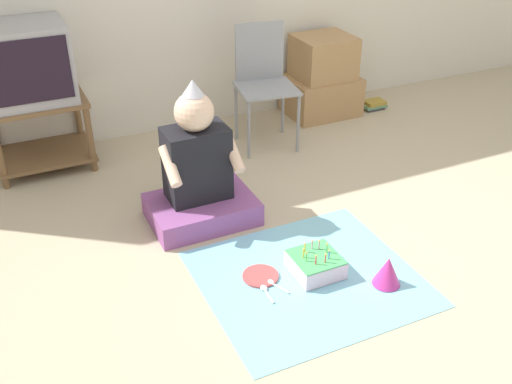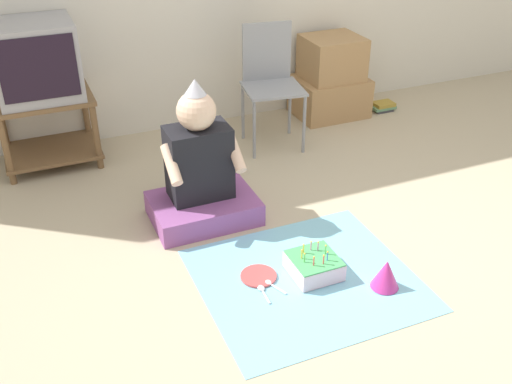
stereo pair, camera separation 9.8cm
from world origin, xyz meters
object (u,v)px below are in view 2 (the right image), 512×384
(tv, at_px, (35,60))
(party_hat_blue, at_px, (386,274))
(person_seated, at_px, (201,175))
(cardboard_box_stack, at_px, (331,80))
(paper_plate, at_px, (259,276))
(folding_chair, at_px, (270,77))
(book_pile, at_px, (383,106))
(birthday_cake, at_px, (314,265))

(tv, bearing_deg, party_hat_blue, -56.55)
(person_seated, bearing_deg, cardboard_box_stack, 36.48)
(person_seated, height_order, paper_plate, person_seated)
(folding_chair, xyz_separation_m, book_pile, (1.12, 0.16, -0.47))
(folding_chair, bearing_deg, book_pile, 8.30)
(tv, relative_size, party_hat_blue, 3.31)
(cardboard_box_stack, height_order, person_seated, person_seated)
(birthday_cake, distance_m, party_hat_blue, 0.37)
(cardboard_box_stack, bearing_deg, folding_chair, -157.49)
(birthday_cake, bearing_deg, tv, 120.63)
(tv, height_order, folding_chair, tv)
(cardboard_box_stack, distance_m, party_hat_blue, 2.25)
(tv, distance_m, paper_plate, 2.08)
(paper_plate, bearing_deg, party_hat_blue, -29.83)
(tv, bearing_deg, person_seated, -55.83)
(party_hat_blue, bearing_deg, folding_chair, 84.66)
(tv, height_order, paper_plate, tv)
(book_pile, distance_m, person_seated, 2.18)
(cardboard_box_stack, height_order, book_pile, cardboard_box_stack)
(folding_chair, distance_m, birthday_cake, 1.70)
(person_seated, height_order, birthday_cake, person_seated)
(folding_chair, relative_size, party_hat_blue, 5.48)
(tv, bearing_deg, paper_plate, -65.15)
(cardboard_box_stack, xyz_separation_m, person_seated, (-1.47, -1.09, -0.01))
(folding_chair, bearing_deg, person_seated, -134.83)
(cardboard_box_stack, bearing_deg, party_hat_blue, -111.74)
(folding_chair, xyz_separation_m, party_hat_blue, (-0.17, -1.81, -0.42))
(tv, xyz_separation_m, paper_plate, (0.82, -1.77, -0.73))
(person_seated, height_order, party_hat_blue, person_seated)
(folding_chair, distance_m, person_seated, 1.17)
(book_pile, xyz_separation_m, birthday_cake, (-1.57, -1.74, 0.02))
(folding_chair, distance_m, party_hat_blue, 1.86)
(person_seated, xyz_separation_m, birthday_cake, (0.36, -0.76, -0.23))
(tv, relative_size, folding_chair, 0.60)
(party_hat_blue, bearing_deg, cardboard_box_stack, 68.26)
(party_hat_blue, distance_m, paper_plate, 0.65)
(folding_chair, height_order, paper_plate, folding_chair)
(tv, bearing_deg, birthday_cake, -59.37)
(cardboard_box_stack, relative_size, book_pile, 3.25)
(tv, height_order, person_seated, tv)
(book_pile, distance_m, party_hat_blue, 2.36)
(party_hat_blue, bearing_deg, paper_plate, 150.17)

